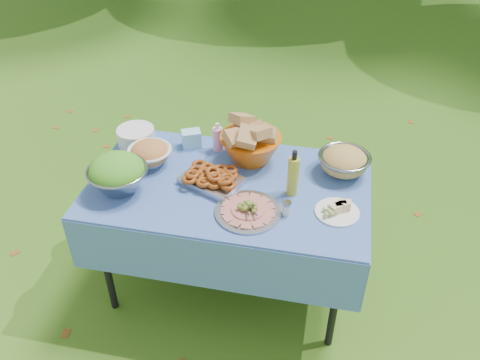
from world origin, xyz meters
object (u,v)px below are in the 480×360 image
at_px(salad_bowl, 117,174).
at_px(bread_bowl, 251,142).
at_px(oil_bottle, 293,173).
at_px(plate_stack, 136,136).
at_px(charcuterie_platter, 248,207).
at_px(pasta_bowl_steel, 344,161).
at_px(picnic_table, 229,236).

relative_size(salad_bowl, bread_bowl, 0.90).
height_order(bread_bowl, oil_bottle, oil_bottle).
bearing_deg(bread_bowl, plate_stack, 178.16).
distance_m(bread_bowl, oil_bottle, 0.37).
xyz_separation_m(plate_stack, charcuterie_platter, (0.76, -0.48, -0.01)).
relative_size(plate_stack, pasta_bowl_steel, 0.79).
height_order(bread_bowl, charcuterie_platter, bread_bowl).
bearing_deg(oil_bottle, picnic_table, 178.19).
distance_m(salad_bowl, bread_bowl, 0.74).
xyz_separation_m(picnic_table, pasta_bowl_steel, (0.58, 0.23, 0.45)).
height_order(plate_stack, oil_bottle, oil_bottle).
bearing_deg(charcuterie_platter, oil_bottle, 45.69).
bearing_deg(oil_bottle, salad_bowl, -170.41).
bearing_deg(picnic_table, bread_bowl, 74.15).
distance_m(charcuterie_platter, oil_bottle, 0.29).
bearing_deg(picnic_table, charcuterie_platter, -55.13).
distance_m(salad_bowl, oil_bottle, 0.89).
xyz_separation_m(salad_bowl, bread_bowl, (0.61, 0.41, 0.01)).
bearing_deg(salad_bowl, picnic_table, 16.34).
xyz_separation_m(salad_bowl, plate_stack, (-0.07, 0.43, -0.05)).
xyz_separation_m(pasta_bowl_steel, charcuterie_platter, (-0.44, -0.43, -0.04)).
distance_m(pasta_bowl_steel, oil_bottle, 0.35).
bearing_deg(charcuterie_platter, salad_bowl, 176.00).
xyz_separation_m(picnic_table, bread_bowl, (0.07, 0.25, 0.49)).
bearing_deg(oil_bottle, bread_bowl, 135.49).
xyz_separation_m(picnic_table, salad_bowl, (-0.54, -0.16, 0.48)).
distance_m(picnic_table, plate_stack, 0.79).
relative_size(charcuterie_platter, oil_bottle, 1.27).
height_order(pasta_bowl_steel, oil_bottle, oil_bottle).
bearing_deg(salad_bowl, bread_bowl, 33.69).
xyz_separation_m(salad_bowl, pasta_bowl_steel, (1.12, 0.38, -0.03)).
bearing_deg(picnic_table, pasta_bowl_steel, 21.21).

